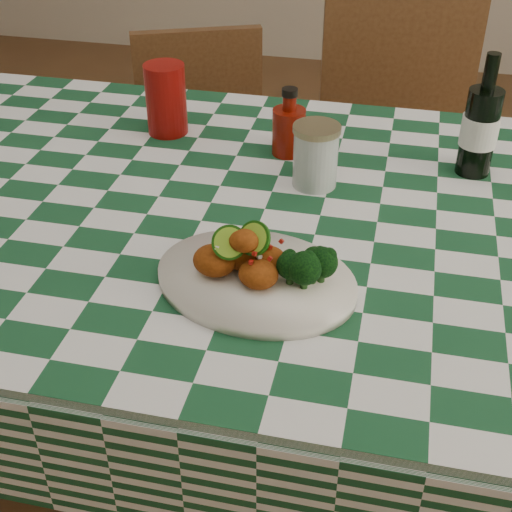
% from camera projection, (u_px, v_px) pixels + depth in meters
% --- Properties ---
extents(ground, '(5.00, 5.00, 0.00)m').
position_uv_depth(ground, '(263.00, 482.00, 1.76)').
color(ground, brown).
rests_on(ground, ground).
extents(dining_table, '(1.66, 1.06, 0.79)m').
position_uv_depth(dining_table, '(264.00, 365.00, 1.53)').
color(dining_table, '#174A29').
rests_on(dining_table, ground).
extents(plate, '(0.37, 0.32, 0.02)m').
position_uv_depth(plate, '(256.00, 280.00, 1.11)').
color(plate, white).
rests_on(plate, dining_table).
extents(fried_chicken_pile, '(0.13, 0.09, 0.08)m').
position_uv_depth(fried_chicken_pile, '(246.00, 252.00, 1.09)').
color(fried_chicken_pile, '#913C0E').
rests_on(fried_chicken_pile, plate).
extents(broccoli_side, '(0.08, 0.08, 0.06)m').
position_uv_depth(broccoli_side, '(306.00, 262.00, 1.09)').
color(broccoli_side, black).
rests_on(broccoli_side, plate).
extents(red_tumbler, '(0.11, 0.11, 0.15)m').
position_uv_depth(red_tumbler, '(166.00, 99.00, 1.53)').
color(red_tumbler, maroon).
rests_on(red_tumbler, dining_table).
extents(ketchup_bottle, '(0.08, 0.08, 0.14)m').
position_uv_depth(ketchup_bottle, '(289.00, 122.00, 1.45)').
color(ketchup_bottle, '#6A0F05').
rests_on(ketchup_bottle, dining_table).
extents(mason_jar, '(0.11, 0.11, 0.12)m').
position_uv_depth(mason_jar, '(316.00, 156.00, 1.34)').
color(mason_jar, '#B2BCBA').
rests_on(mason_jar, dining_table).
extents(beer_bottle, '(0.10, 0.10, 0.24)m').
position_uv_depth(beer_bottle, '(482.00, 116.00, 1.35)').
color(beer_bottle, black).
rests_on(beer_bottle, dining_table).
extents(wooden_chair_left, '(0.50, 0.51, 0.83)m').
position_uv_depth(wooden_chair_left, '(209.00, 186.00, 2.13)').
color(wooden_chair_left, '#472814').
rests_on(wooden_chair_left, ground).
extents(wooden_chair_right, '(0.53, 0.54, 0.99)m').
position_uv_depth(wooden_chair_right, '(398.00, 170.00, 2.05)').
color(wooden_chair_right, '#472814').
rests_on(wooden_chair_right, ground).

